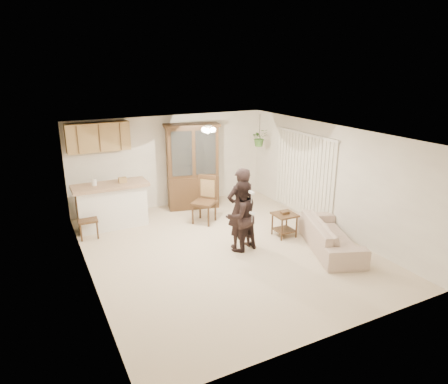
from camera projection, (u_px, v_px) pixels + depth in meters
name	position (u px, v px, depth m)	size (l,w,h in m)	color
floor	(225.00, 249.00, 8.56)	(6.50, 6.50, 0.00)	beige
ceiling	(225.00, 133.00, 7.80)	(5.50, 6.50, 0.02)	silver
wall_back	(171.00, 161.00, 10.94)	(5.50, 0.02, 2.50)	white
wall_front	(333.00, 261.00, 5.42)	(5.50, 0.02, 2.50)	white
wall_left	(85.00, 216.00, 7.00)	(0.02, 6.50, 2.50)	white
wall_right	(329.00, 178.00, 9.36)	(0.02, 6.50, 2.50)	white
breakfast_bar	(112.00, 207.00, 9.61)	(1.60, 0.55, 1.00)	white
bar_top	(110.00, 186.00, 9.44)	(1.75, 0.70, 0.08)	tan
upper_cabinets	(98.00, 137.00, 9.71)	(1.50, 0.34, 0.70)	olive
vertical_blinds	(303.00, 175.00, 10.16)	(0.06, 2.30, 2.10)	white
ceiling_fixture	(208.00, 129.00, 8.93)	(0.36, 0.36, 0.20)	beige
hanging_plant	(259.00, 138.00, 11.02)	(0.43, 0.37, 0.48)	#2A5723
plant_cord	(260.00, 126.00, 10.92)	(0.01, 0.01, 0.65)	black
sofa	(331.00, 233.00, 8.50)	(1.87, 0.73, 0.73)	beige
adult	(241.00, 208.00, 8.41)	(0.66, 0.43, 1.80)	black
child	(241.00, 220.00, 8.36)	(0.66, 0.51, 1.35)	black
china_hutch	(193.00, 167.00, 10.77)	(1.55, 0.86, 2.30)	#312112
side_table	(284.00, 224.00, 9.15)	(0.51, 0.51, 0.61)	#312112
chair_bar	(88.00, 226.00, 9.08)	(0.45, 0.45, 0.96)	#312112
chair_hutch_left	(204.00, 210.00, 9.94)	(0.73, 0.73, 1.17)	#312112
chair_hutch_right	(203.00, 192.00, 11.31)	(0.53, 0.53, 1.14)	#312112
controller_adult	(252.00, 193.00, 7.92)	(0.05, 0.15, 0.05)	white
controller_child	(252.00, 213.00, 8.00)	(0.04, 0.13, 0.04)	white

